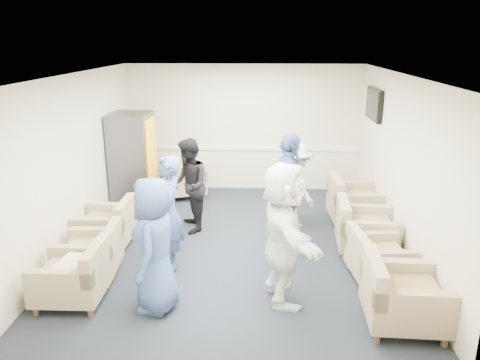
{
  "coord_description": "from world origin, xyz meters",
  "views": [
    {
      "loc": [
        0.42,
        -6.93,
        3.21
      ],
      "look_at": [
        0.06,
        0.2,
        1.04
      ],
      "focal_mm": 35.0,
      "sensor_mm": 36.0,
      "label": 1
    }
  ],
  "objects_px": {
    "vending_machine": "(133,161)",
    "person_front_right": "(283,233)",
    "armchair_right_midfar": "(362,230)",
    "person_mid_right": "(289,193)",
    "armchair_right_near": "(399,298)",
    "armchair_left_near": "(76,278)",
    "armchair_right_midnear": "(375,259)",
    "armchair_corner": "(184,181)",
    "person_front_left": "(155,245)",
    "armchair_left_mid": "(94,254)",
    "armchair_right_far": "(352,204)",
    "armchair_left_far": "(109,227)",
    "person_back_right": "(297,185)",
    "person_mid_left": "(169,213)",
    "person_back_left": "(189,186)"
  },
  "relations": [
    {
      "from": "vending_machine",
      "to": "person_front_right",
      "type": "xyz_separation_m",
      "value": [
        2.78,
        -3.33,
        -0.02
      ]
    },
    {
      "from": "armchair_right_midfar",
      "to": "person_mid_right",
      "type": "height_order",
      "value": "person_mid_right"
    },
    {
      "from": "armchair_right_near",
      "to": "person_mid_right",
      "type": "xyz_separation_m",
      "value": [
        -1.19,
        2.01,
        0.58
      ]
    },
    {
      "from": "armchair_left_near",
      "to": "armchair_right_midnear",
      "type": "xyz_separation_m",
      "value": [
        3.89,
        0.78,
        -0.02
      ]
    },
    {
      "from": "armchair_corner",
      "to": "person_front_left",
      "type": "height_order",
      "value": "person_front_left"
    },
    {
      "from": "armchair_right_near",
      "to": "armchair_corner",
      "type": "height_order",
      "value": "armchair_right_near"
    },
    {
      "from": "armchair_left_mid",
      "to": "armchair_right_far",
      "type": "distance_m",
      "value": 4.5
    },
    {
      "from": "armchair_left_near",
      "to": "person_mid_right",
      "type": "bearing_deg",
      "value": 120.85
    },
    {
      "from": "armchair_right_far",
      "to": "armchair_left_far",
      "type": "bearing_deg",
      "value": 103.99
    },
    {
      "from": "armchair_left_mid",
      "to": "person_mid_right",
      "type": "distance_m",
      "value": 2.99
    },
    {
      "from": "armchair_right_far",
      "to": "vending_machine",
      "type": "distance_m",
      "value": 4.22
    },
    {
      "from": "armchair_right_near",
      "to": "person_back_right",
      "type": "height_order",
      "value": "person_back_right"
    },
    {
      "from": "armchair_right_near",
      "to": "person_back_right",
      "type": "relative_size",
      "value": 0.61
    },
    {
      "from": "armchair_right_midnear",
      "to": "person_mid_left",
      "type": "relative_size",
      "value": 0.51
    },
    {
      "from": "person_back_left",
      "to": "person_mid_right",
      "type": "relative_size",
      "value": 0.87
    },
    {
      "from": "armchair_corner",
      "to": "person_mid_right",
      "type": "xyz_separation_m",
      "value": [
        2.05,
        -2.42,
        0.59
      ]
    },
    {
      "from": "armchair_left_near",
      "to": "armchair_left_far",
      "type": "bearing_deg",
      "value": -176.96
    },
    {
      "from": "armchair_left_mid",
      "to": "person_mid_right",
      "type": "bearing_deg",
      "value": 105.07
    },
    {
      "from": "armchair_right_far",
      "to": "person_mid_right",
      "type": "relative_size",
      "value": 0.51
    },
    {
      "from": "armchair_left_near",
      "to": "person_front_left",
      "type": "relative_size",
      "value": 0.5
    },
    {
      "from": "armchair_right_midfar",
      "to": "armchair_right_far",
      "type": "distance_m",
      "value": 1.19
    },
    {
      "from": "armchair_left_mid",
      "to": "person_back_right",
      "type": "relative_size",
      "value": 0.56
    },
    {
      "from": "armchair_corner",
      "to": "person_mid_left",
      "type": "bearing_deg",
      "value": 75.59
    },
    {
      "from": "person_back_left",
      "to": "person_back_right",
      "type": "height_order",
      "value": "person_back_left"
    },
    {
      "from": "armchair_left_far",
      "to": "armchair_right_midfar",
      "type": "bearing_deg",
      "value": 90.02
    },
    {
      "from": "armchair_right_far",
      "to": "person_back_left",
      "type": "distance_m",
      "value": 2.94
    },
    {
      "from": "person_back_left",
      "to": "person_front_right",
      "type": "relative_size",
      "value": 0.89
    },
    {
      "from": "armchair_corner",
      "to": "person_front_right",
      "type": "relative_size",
      "value": 0.6
    },
    {
      "from": "armchair_left_mid",
      "to": "person_front_left",
      "type": "relative_size",
      "value": 0.5
    },
    {
      "from": "armchair_left_near",
      "to": "armchair_right_midnear",
      "type": "height_order",
      "value": "armchair_left_near"
    },
    {
      "from": "person_front_left",
      "to": "armchair_left_mid",
      "type": "bearing_deg",
      "value": -125.5
    },
    {
      "from": "armchair_right_midfar",
      "to": "person_mid_right",
      "type": "bearing_deg",
      "value": 91.69
    },
    {
      "from": "armchair_left_mid",
      "to": "person_mid_left",
      "type": "bearing_deg",
      "value": 100.25
    },
    {
      "from": "person_mid_left",
      "to": "person_back_right",
      "type": "distance_m",
      "value": 2.56
    },
    {
      "from": "armchair_left_far",
      "to": "armchair_right_far",
      "type": "distance_m",
      "value": 4.23
    },
    {
      "from": "armchair_right_far",
      "to": "armchair_right_midfar",
      "type": "bearing_deg",
      "value": 175.06
    },
    {
      "from": "armchair_left_far",
      "to": "person_mid_right",
      "type": "distance_m",
      "value": 2.91
    },
    {
      "from": "armchair_left_mid",
      "to": "armchair_right_midnear",
      "type": "height_order",
      "value": "armchair_left_mid"
    },
    {
      "from": "armchair_right_near",
      "to": "armchair_right_far",
      "type": "relative_size",
      "value": 0.97
    },
    {
      "from": "person_mid_right",
      "to": "person_front_right",
      "type": "relative_size",
      "value": 1.03
    },
    {
      "from": "armchair_right_midfar",
      "to": "person_front_right",
      "type": "height_order",
      "value": "person_front_right"
    },
    {
      "from": "person_front_left",
      "to": "person_mid_right",
      "type": "bearing_deg",
      "value": 137.77
    },
    {
      "from": "armchair_left_far",
      "to": "person_back_left",
      "type": "relative_size",
      "value": 0.5
    },
    {
      "from": "person_mid_left",
      "to": "armchair_left_mid",
      "type": "bearing_deg",
      "value": -91.0
    },
    {
      "from": "armchair_right_midnear",
      "to": "person_front_left",
      "type": "relative_size",
      "value": 0.5
    },
    {
      "from": "person_back_right",
      "to": "armchair_right_near",
      "type": "bearing_deg",
      "value": 173.46
    },
    {
      "from": "armchair_left_near",
      "to": "person_front_right",
      "type": "height_order",
      "value": "person_front_right"
    },
    {
      "from": "armchair_right_far",
      "to": "person_mid_left",
      "type": "height_order",
      "value": "person_mid_left"
    },
    {
      "from": "armchair_right_near",
      "to": "armchair_right_far",
      "type": "distance_m",
      "value": 3.16
    },
    {
      "from": "vending_machine",
      "to": "armchair_left_mid",
      "type": "bearing_deg",
      "value": -86.68
    }
  ]
}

